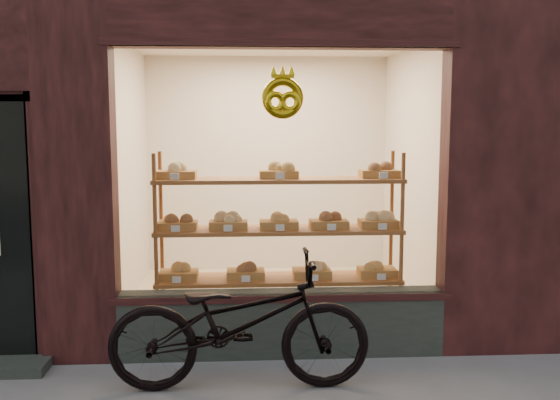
{
  "coord_description": "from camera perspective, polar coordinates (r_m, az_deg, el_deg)",
  "views": [
    {
      "loc": [
        0.13,
        -2.96,
        1.95
      ],
      "look_at": [
        0.43,
        2.0,
        1.34
      ],
      "focal_mm": 40.0,
      "sensor_mm": 36.0,
      "label": 1
    }
  ],
  "objects": [
    {
      "name": "display_shelf",
      "position": [
        5.62,
        -0.11,
        -4.3
      ],
      "size": [
        2.2,
        0.45,
        1.7
      ],
      "color": "brown",
      "rests_on": "ground"
    },
    {
      "name": "bicycle",
      "position": [
        4.66,
        -3.74,
        -11.13
      ],
      "size": [
        1.91,
        0.67,
        1.0
      ],
      "primitive_type": "imported",
      "rotation": [
        0.0,
        0.0,
        1.57
      ],
      "color": "black",
      "rests_on": "ground"
    }
  ]
}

